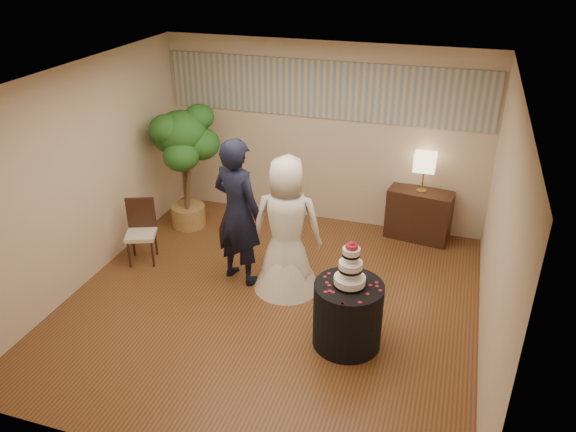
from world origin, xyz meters
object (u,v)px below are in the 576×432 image
(ficus_tree, at_px, (184,168))
(side_chair, at_px, (141,233))
(console, at_px, (419,215))
(table_lamp, at_px, (424,173))
(bride, at_px, (287,226))
(wedding_cake, at_px, (351,264))
(groom, at_px, (238,212))
(cake_table, at_px, (348,315))

(ficus_tree, bearing_deg, side_chair, -95.64)
(console, height_order, table_lamp, table_lamp)
(bride, relative_size, wedding_cake, 3.35)
(wedding_cake, bearing_deg, groom, 151.86)
(groom, relative_size, cake_table, 2.55)
(bride, distance_m, cake_table, 1.41)
(ficus_tree, bearing_deg, console, 11.02)
(wedding_cake, relative_size, ficus_tree, 0.28)
(groom, distance_m, wedding_cake, 1.86)
(groom, xyz_separation_m, table_lamp, (2.14, 1.85, 0.07))
(cake_table, height_order, console, cake_table)
(groom, distance_m, ficus_tree, 1.79)
(console, distance_m, ficus_tree, 3.60)
(bride, distance_m, side_chair, 2.17)
(cake_table, distance_m, side_chair, 3.23)
(side_chair, bearing_deg, cake_table, -37.13)
(cake_table, xyz_separation_m, console, (0.49, 2.73, -0.00))
(bride, height_order, side_chair, bride)
(groom, height_order, bride, groom)
(ficus_tree, bearing_deg, groom, -41.07)
(groom, bearing_deg, console, -120.47)
(table_lamp, bearing_deg, side_chair, -152.69)
(bride, relative_size, cake_table, 2.34)
(ficus_tree, height_order, side_chair, ficus_tree)
(wedding_cake, relative_size, side_chair, 0.60)
(table_lamp, distance_m, ficus_tree, 3.55)
(bride, xyz_separation_m, cake_table, (0.99, -0.87, -0.52))
(bride, relative_size, ficus_tree, 0.92)
(bride, relative_size, side_chair, 2.01)
(groom, height_order, console, groom)
(table_lamp, height_order, ficus_tree, ficus_tree)
(side_chair, bearing_deg, console, 5.86)
(side_chair, bearing_deg, ficus_tree, 62.91)
(bride, distance_m, table_lamp, 2.39)
(console, relative_size, side_chair, 1.03)
(wedding_cake, height_order, ficus_tree, ficus_tree)
(groom, distance_m, cake_table, 1.96)
(ficus_tree, relative_size, side_chair, 2.18)
(cake_table, height_order, wedding_cake, wedding_cake)
(wedding_cake, bearing_deg, cake_table, 0.00)
(cake_table, bearing_deg, bride, 138.69)
(bride, relative_size, console, 1.96)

